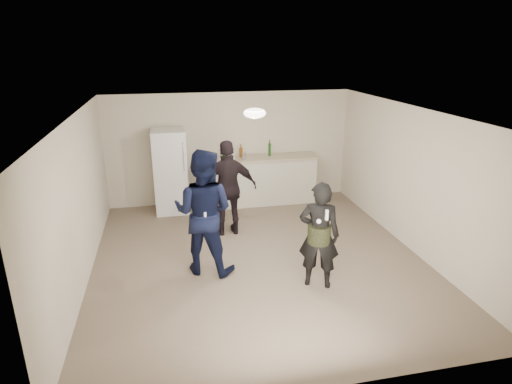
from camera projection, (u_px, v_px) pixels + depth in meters
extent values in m
plane|color=#6B5B4C|center=(258.00, 259.00, 7.34)|extent=(6.00, 6.00, 0.00)
plane|color=silver|center=(259.00, 113.00, 6.52)|extent=(6.00, 6.00, 0.00)
plane|color=beige|center=(230.00, 148.00, 9.70)|extent=(6.00, 0.00, 6.00)
plane|color=beige|center=(325.00, 288.00, 4.16)|extent=(6.00, 0.00, 6.00)
plane|color=beige|center=(79.00, 203.00, 6.39)|extent=(0.00, 6.00, 6.00)
plane|color=beige|center=(412.00, 179.00, 7.47)|extent=(0.00, 6.00, 6.00)
cube|color=beige|center=(258.00, 181.00, 9.75)|extent=(2.60, 0.56, 1.05)
cube|color=#C3B697|center=(258.00, 158.00, 9.57)|extent=(2.68, 0.64, 0.04)
cube|color=white|center=(170.00, 171.00, 9.17)|extent=(0.70, 0.70, 1.80)
cylinder|color=silver|center=(183.00, 157.00, 8.76)|extent=(0.02, 0.02, 0.60)
ellipsoid|color=white|center=(255.00, 113.00, 6.81)|extent=(0.36, 0.36, 0.16)
cylinder|color=#B5B5BA|center=(244.00, 156.00, 9.33)|extent=(0.08, 0.08, 0.17)
imported|color=#0F1740|center=(204.00, 212.00, 6.67)|extent=(1.21, 1.11, 2.02)
imported|color=black|center=(319.00, 235.00, 6.30)|extent=(0.71, 0.60, 1.65)
cylinder|color=#293317|center=(319.00, 234.00, 6.29)|extent=(0.34, 0.34, 0.28)
imported|color=black|center=(229.00, 188.00, 8.04)|extent=(1.09, 0.47, 1.84)
cube|color=white|center=(205.00, 216.00, 6.40)|extent=(0.04, 0.04, 0.15)
sphere|color=white|center=(213.00, 219.00, 6.47)|extent=(0.07, 0.07, 0.07)
cube|color=white|center=(327.00, 215.00, 5.93)|extent=(0.04, 0.04, 0.15)
sphere|color=white|center=(319.00, 221.00, 5.97)|extent=(0.07, 0.07, 0.07)
cylinder|color=silver|center=(233.00, 156.00, 9.31)|extent=(0.07, 0.07, 0.18)
cylinder|color=#164C15|center=(270.00, 150.00, 9.64)|extent=(0.06, 0.06, 0.28)
cylinder|color=#123F21|center=(224.00, 153.00, 9.45)|extent=(0.07, 0.07, 0.22)
cylinder|color=brown|center=(241.00, 152.00, 9.54)|extent=(0.08, 0.08, 0.21)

